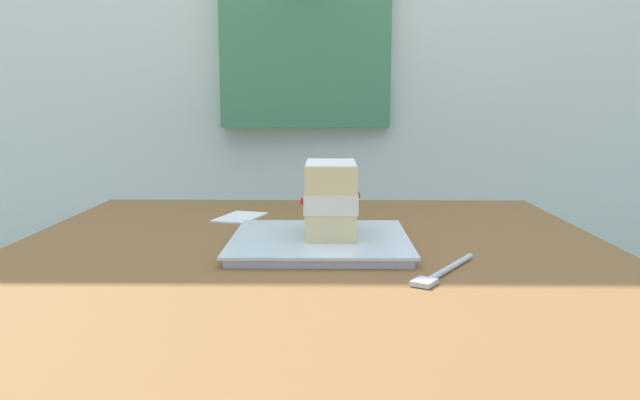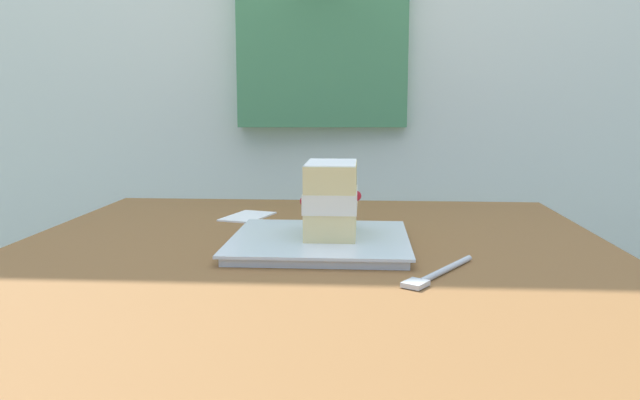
# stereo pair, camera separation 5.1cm
# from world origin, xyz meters

# --- Properties ---
(patio_table) EXTENTS (1.17, 0.92, 0.70)m
(patio_table) POSITION_xyz_m (0.00, 0.00, 0.60)
(patio_table) COLOR brown
(patio_table) RESTS_ON ground
(dessert_plate) EXTENTS (0.26, 0.26, 0.02)m
(dessert_plate) POSITION_xyz_m (0.13, -0.01, 0.71)
(dessert_plate) COLOR white
(dessert_plate) RESTS_ON patio_table
(cake_slice) EXTENTS (0.13, 0.09, 0.11)m
(cake_slice) POSITION_xyz_m (0.14, -0.03, 0.77)
(cake_slice) COLOR #EAD18C
(cake_slice) RESTS_ON dessert_plate
(dessert_fork) EXTENTS (0.15, 0.10, 0.01)m
(dessert_fork) POSITION_xyz_m (-0.02, -0.17, 0.70)
(dessert_fork) COLOR silver
(dessert_fork) RESTS_ON patio_table
(paper_napkin) EXTENTS (0.13, 0.10, 0.00)m
(paper_napkin) POSITION_xyz_m (0.36, 0.14, 0.70)
(paper_napkin) COLOR white
(paper_napkin) RESTS_ON patio_table
(diner_person) EXTENTS (0.60, 0.47, 1.68)m
(diner_person) POSITION_xyz_m (1.01, 0.04, 1.12)
(diner_person) COLOR #334B43
(diner_person) RESTS_ON ground
(patio_building) EXTENTS (5.16, 3.43, 2.80)m
(patio_building) POSITION_xyz_m (3.55, 0.14, 1.40)
(patio_building) COLOR silver
(patio_building) RESTS_ON ground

